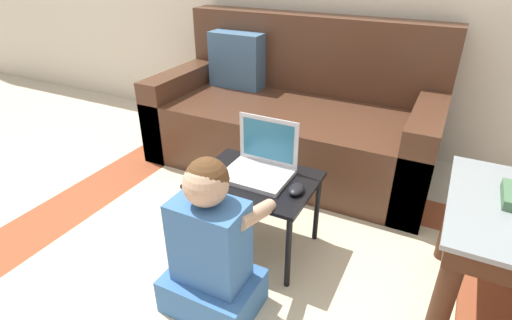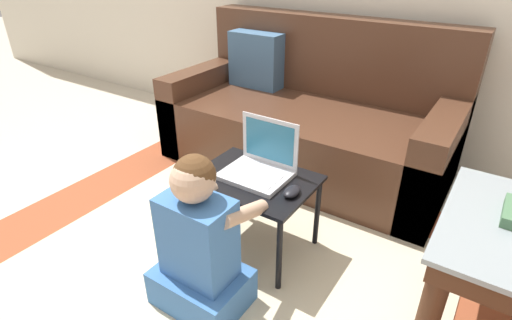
% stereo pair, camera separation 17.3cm
% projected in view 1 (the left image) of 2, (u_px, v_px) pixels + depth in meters
% --- Properties ---
extents(ground_plane, '(16.00, 16.00, 0.00)m').
position_uv_depth(ground_plane, '(221.00, 275.00, 1.73)').
color(ground_plane, beige).
extents(area_rug, '(2.41, 1.95, 0.01)m').
position_uv_depth(area_rug, '(235.00, 272.00, 1.74)').
color(area_rug, '#9E4C2D').
rests_on(area_rug, ground_plane).
extents(couch, '(1.71, 0.84, 0.88)m').
position_uv_depth(couch, '(293.00, 118.00, 2.53)').
color(couch, '#4C2D1E').
rests_on(couch, ground_plane).
extents(laptop_desk, '(0.51, 0.39, 0.37)m').
position_uv_depth(laptop_desk, '(256.00, 187.00, 1.74)').
color(laptop_desk, black).
rests_on(laptop_desk, ground_plane).
extents(laptop, '(0.28, 0.23, 0.24)m').
position_uv_depth(laptop, '(260.00, 166.00, 1.73)').
color(laptop, silver).
rests_on(laptop, laptop_desk).
extents(computer_mouse, '(0.06, 0.10, 0.03)m').
position_uv_depth(computer_mouse, '(297.00, 189.00, 1.61)').
color(computer_mouse, black).
rests_on(computer_mouse, laptop_desk).
extents(person_seated, '(0.35, 0.38, 0.65)m').
position_uv_depth(person_seated, '(211.00, 250.00, 1.45)').
color(person_seated, '#3D70B2').
rests_on(person_seated, ground_plane).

